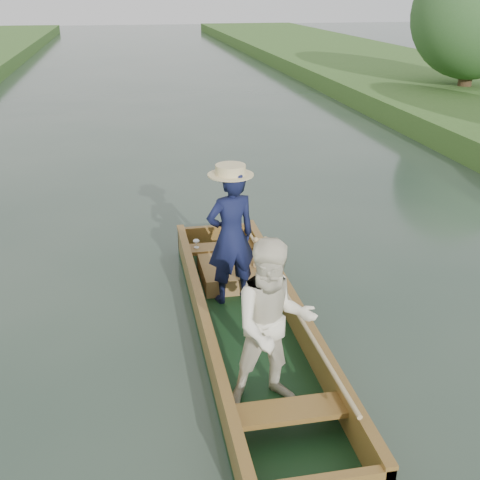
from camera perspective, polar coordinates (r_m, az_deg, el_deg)
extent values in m
plane|color=#283D30|center=(6.71, 0.98, -9.47)|extent=(120.00, 120.00, 0.00)
cylinder|color=#47331E|center=(21.46, 20.71, 15.05)|extent=(0.44, 0.44, 2.36)
sphere|color=#2B5421|center=(21.34, 21.33, 19.22)|extent=(3.90, 3.90, 3.90)
cube|color=black|center=(6.69, 0.98, -9.19)|extent=(1.10, 5.00, 0.08)
cube|color=olive|center=(6.51, -3.45, -8.13)|extent=(0.08, 5.00, 0.32)
cube|color=olive|center=(6.69, 5.31, -7.26)|extent=(0.08, 5.00, 0.32)
cube|color=olive|center=(8.76, -2.30, 0.37)|extent=(1.10, 0.08, 0.32)
cube|color=olive|center=(6.42, -3.48, -6.75)|extent=(0.10, 5.00, 0.04)
cube|color=olive|center=(6.61, 5.36, -5.91)|extent=(0.10, 5.00, 0.04)
cube|color=olive|center=(8.22, -1.71, -0.71)|extent=(0.94, 0.30, 0.05)
cube|color=olive|center=(5.27, 4.70, -15.85)|extent=(0.94, 0.30, 0.05)
imported|color=#111537|center=(7.00, -0.86, 0.31)|extent=(0.68, 0.53, 1.65)
cylinder|color=beige|center=(6.73, -0.90, 6.49)|extent=(0.52, 0.52, 0.12)
imported|color=#F1E9CC|center=(5.29, 3.18, -8.03)|extent=(0.78, 0.61, 1.59)
cube|color=brown|center=(7.77, -0.55, -3.05)|extent=(0.85, 0.90, 0.22)
sphere|color=tan|center=(7.64, 1.93, -1.59)|extent=(0.23, 0.23, 0.23)
sphere|color=tan|center=(7.56, 1.97, -0.44)|extent=(0.17, 0.17, 0.17)
sphere|color=tan|center=(7.52, 1.51, 0.04)|extent=(0.06, 0.06, 0.06)
sphere|color=tan|center=(7.55, 2.44, 0.11)|extent=(0.06, 0.06, 0.06)
sphere|color=tan|center=(7.51, 2.08, -0.77)|extent=(0.07, 0.07, 0.07)
sphere|color=tan|center=(7.59, 1.22, -1.48)|extent=(0.08, 0.08, 0.08)
sphere|color=tan|center=(7.63, 2.72, -1.36)|extent=(0.08, 0.08, 0.08)
sphere|color=tan|center=(7.64, 1.56, -2.39)|extent=(0.09, 0.09, 0.09)
sphere|color=tan|center=(7.67, 2.39, -2.32)|extent=(0.09, 0.09, 0.09)
cylinder|color=silver|center=(8.17, -4.15, -0.70)|extent=(0.07, 0.07, 0.01)
cylinder|color=silver|center=(8.15, -4.16, -0.44)|extent=(0.01, 0.01, 0.08)
ellipsoid|color=silver|center=(8.13, -4.17, -0.09)|extent=(0.09, 0.09, 0.05)
cylinder|color=tan|center=(6.60, 4.61, -5.51)|extent=(0.04, 4.20, 0.19)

